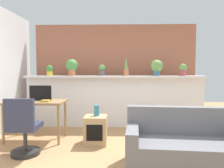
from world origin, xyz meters
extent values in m
plane|color=tan|center=(0.00, 0.00, 0.00)|extent=(12.00, 12.00, 0.00)
cube|color=white|center=(0.00, 2.00, 0.58)|extent=(4.11, 0.16, 1.16)
cube|color=white|center=(0.00, 1.96, 1.18)|extent=(4.11, 0.39, 0.04)
cube|color=#AD664C|center=(0.00, 2.60, 1.25)|extent=(4.11, 0.10, 2.50)
cylinder|color=gold|center=(-1.52, 1.97, 1.26)|extent=(0.13, 0.13, 0.10)
sphere|color=#3D843D|center=(-1.52, 1.97, 1.37)|extent=(0.16, 0.16, 0.16)
cylinder|color=#C66B42|center=(-1.00, 1.96, 1.27)|extent=(0.16, 0.16, 0.14)
sphere|color=#4C9347|center=(-1.00, 1.96, 1.45)|extent=(0.28, 0.28, 0.28)
cylinder|color=#4C4C51|center=(-0.29, 1.97, 1.27)|extent=(0.12, 0.12, 0.13)
sphere|color=#4C9347|center=(-0.29, 1.97, 1.39)|extent=(0.14, 0.14, 0.14)
cylinder|color=#C66B42|center=(0.27, 1.96, 1.28)|extent=(0.11, 0.11, 0.15)
cone|color=#669E4C|center=(0.27, 1.96, 1.49)|extent=(0.09, 0.09, 0.29)
cylinder|color=#386B84|center=(0.97, 1.98, 1.26)|extent=(0.16, 0.16, 0.12)
sphere|color=#669E4C|center=(0.97, 1.98, 1.43)|extent=(0.28, 0.28, 0.28)
cylinder|color=#B7474C|center=(1.57, 1.98, 1.27)|extent=(0.15, 0.15, 0.13)
sphere|color=#669E4C|center=(1.57, 1.98, 1.39)|extent=(0.17, 0.17, 0.17)
cylinder|color=#99754C|center=(-1.97, 0.71, 0.35)|extent=(0.04, 0.04, 0.71)
cylinder|color=#99754C|center=(-0.97, 0.71, 0.35)|extent=(0.04, 0.04, 0.71)
cylinder|color=#99754C|center=(-1.97, 1.21, 0.35)|extent=(0.04, 0.04, 0.71)
cylinder|color=#99754C|center=(-0.97, 1.21, 0.35)|extent=(0.04, 0.04, 0.71)
cube|color=#99754C|center=(-1.47, 0.96, 0.73)|extent=(1.10, 0.60, 0.04)
cube|color=black|center=(-1.41, 1.04, 0.89)|extent=(0.42, 0.04, 0.29)
cylinder|color=#262628|center=(-1.37, 0.25, 0.04)|extent=(0.44, 0.44, 0.07)
cylinder|color=#333333|center=(-1.37, 0.25, 0.24)|extent=(0.06, 0.06, 0.34)
cube|color=#2D334C|center=(-1.37, 0.25, 0.45)|extent=(0.44, 0.44, 0.08)
cube|color=#2D334C|center=(-1.37, 0.06, 0.70)|extent=(0.44, 0.07, 0.42)
cube|color=tan|center=(-0.32, 0.81, 0.25)|extent=(0.40, 0.40, 0.50)
cube|color=black|center=(-0.32, 0.62, 0.25)|extent=(0.28, 0.04, 0.28)
cylinder|color=teal|center=(-0.31, 0.84, 0.60)|extent=(0.10, 0.10, 0.19)
cube|color=gold|center=(-1.24, 0.83, 0.77)|extent=(0.15, 0.12, 0.04)
cube|color=slate|center=(0.98, -0.20, 0.20)|extent=(1.62, 0.88, 0.40)
cube|color=slate|center=(1.00, 0.10, 0.60)|extent=(1.57, 0.29, 0.40)
cube|color=slate|center=(0.28, -0.15, 0.48)|extent=(0.22, 0.77, 0.16)
camera|label=1|loc=(0.09, -3.01, 1.32)|focal=34.40mm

